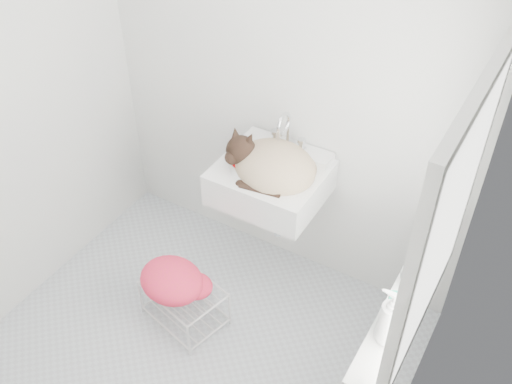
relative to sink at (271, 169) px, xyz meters
The scene contains 14 objects.
floor 1.13m from the sink, 96.12° to the right, with size 2.20×2.00×0.02m, color #AEB6BC.
back_wall 0.48m from the sink, 106.97° to the left, with size 2.20×0.02×2.50m, color silver.
right_wall 1.32m from the sink, 35.94° to the right, with size 0.02×2.00×2.50m, color silver.
window_glass 1.25m from the sink, 28.23° to the right, with size 0.01×0.80×1.00m, color white.
window_frame 1.23m from the sink, 28.59° to the right, with size 0.04×0.90×1.10m, color white.
windowsill 1.08m from the sink, 30.12° to the right, with size 0.16×0.88×0.04m, color white.
sink is the anchor object (origin of this frame).
faucet 0.23m from the sink, 90.00° to the left, with size 0.21×0.15×0.21m, color silver, non-canonical shape.
cat 0.05m from the sink, 56.89° to the right, with size 0.49×0.42×0.30m.
wire_rack 0.91m from the sink, 116.05° to the right, with size 0.43×0.30×0.26m, color silver.
towel 0.85m from the sink, 117.49° to the right, with size 0.38×0.27×0.16m, color #DC4623.
bottle_a 1.17m from the sink, 38.06° to the right, with size 0.09×0.09×0.22m, color white.
bottle_b 1.11m from the sink, 34.03° to the right, with size 0.08×0.08×0.17m, color #128464.
bottle_c 1.00m from the sink, 23.35° to the right, with size 0.13×0.13×0.16m, color silver.
Camera 1 is at (1.26, -1.41, 2.72)m, focal length 40.46 mm.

